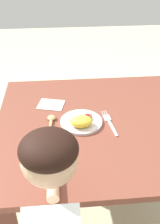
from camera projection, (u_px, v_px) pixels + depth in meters
ground_plane at (97, 207)px, 1.69m from camera, size 8.00×8.00×0.00m
dining_table at (100, 138)px, 1.38m from camera, size 1.03×0.94×0.68m
plate at (82, 121)px, 1.28m from camera, size 0.21×0.21×0.06m
fork at (109, 122)px, 1.30m from camera, size 0.05×0.21×0.01m
spoon at (51, 124)px, 1.27m from camera, size 0.05×0.21×0.02m
napkin at (51, 105)px, 1.44m from camera, size 0.16×0.14×0.00m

